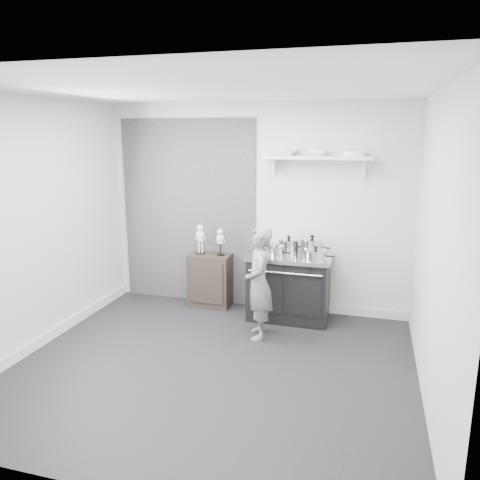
% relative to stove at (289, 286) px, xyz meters
% --- Properties ---
extents(ground, '(4.00, 4.00, 0.00)m').
position_rel_stove_xyz_m(ground, '(-0.52, -1.48, -0.42)').
color(ground, black).
rests_on(ground, ground).
extents(room_shell, '(4.02, 3.62, 2.71)m').
position_rel_stove_xyz_m(room_shell, '(-0.61, -1.33, 1.22)').
color(room_shell, beige).
rests_on(room_shell, ground).
extents(wall_shelf, '(1.30, 0.26, 0.24)m').
position_rel_stove_xyz_m(wall_shelf, '(0.28, 0.20, 1.59)').
color(wall_shelf, silver).
rests_on(wall_shelf, room_shell).
extents(stove, '(1.04, 0.65, 0.83)m').
position_rel_stove_xyz_m(stove, '(0.00, 0.00, 0.00)').
color(stove, black).
rests_on(stove, ground).
extents(side_cabinet, '(0.56, 0.32, 0.72)m').
position_rel_stove_xyz_m(side_cabinet, '(-1.10, 0.13, -0.06)').
color(side_cabinet, black).
rests_on(side_cabinet, ground).
extents(child, '(0.43, 0.54, 1.30)m').
position_rel_stove_xyz_m(child, '(-0.23, -0.66, 0.23)').
color(child, slate).
rests_on(child, ground).
extents(pot_front_left, '(0.31, 0.22, 0.20)m').
position_rel_stove_xyz_m(pot_front_left, '(-0.30, -0.08, 0.49)').
color(pot_front_left, '#BEBEC0').
rests_on(pot_front_left, stove).
extents(pot_back_left, '(0.35, 0.27, 0.22)m').
position_rel_stove_xyz_m(pot_back_left, '(-0.04, 0.13, 0.50)').
color(pot_back_left, '#BEBEC0').
rests_on(pot_back_left, stove).
extents(pot_back_right, '(0.37, 0.28, 0.25)m').
position_rel_stove_xyz_m(pot_back_right, '(0.26, 0.09, 0.52)').
color(pot_back_right, '#BEBEC0').
rests_on(pot_back_right, stove).
extents(pot_front_right, '(0.35, 0.26, 0.17)m').
position_rel_stove_xyz_m(pot_front_right, '(0.34, -0.16, 0.48)').
color(pot_front_right, '#BEBEC0').
rests_on(pot_front_right, stove).
extents(pot_front_center, '(0.26, 0.17, 0.17)m').
position_rel_stove_xyz_m(pot_front_center, '(-0.14, -0.14, 0.48)').
color(pot_front_center, '#BEBEC0').
rests_on(pot_front_center, stove).
extents(skeleton_full, '(0.13, 0.08, 0.46)m').
position_rel_stove_xyz_m(skeleton_full, '(-1.23, 0.13, 0.53)').
color(skeleton_full, silver).
rests_on(skeleton_full, side_cabinet).
extents(skeleton_torso, '(0.12, 0.07, 0.41)m').
position_rel_stove_xyz_m(skeleton_torso, '(-0.95, 0.13, 0.51)').
color(skeleton_torso, silver).
rests_on(skeleton_torso, side_cabinet).
extents(bowl_large, '(0.30, 0.30, 0.07)m').
position_rel_stove_xyz_m(bowl_large, '(-0.12, 0.19, 1.66)').
color(bowl_large, white).
rests_on(bowl_large, wall_shelf).
extents(bowl_small, '(0.22, 0.22, 0.07)m').
position_rel_stove_xyz_m(bowl_small, '(0.28, 0.19, 1.66)').
color(bowl_small, white).
rests_on(bowl_small, wall_shelf).
extents(plate_stack, '(0.27, 0.27, 0.06)m').
position_rel_stove_xyz_m(plate_stack, '(0.71, 0.19, 1.65)').
color(plate_stack, white).
rests_on(plate_stack, wall_shelf).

